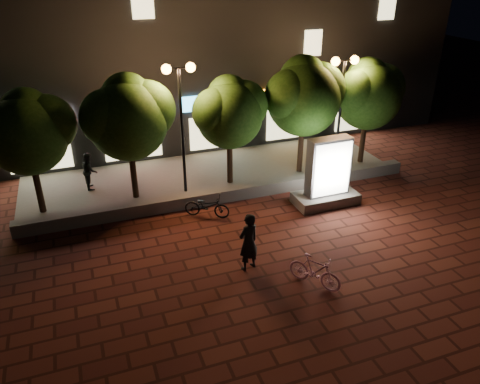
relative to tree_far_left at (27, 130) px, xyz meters
name	(u,v)px	position (x,y,z in m)	size (l,w,h in m)	color
ground	(269,253)	(6.95, -5.46, -3.29)	(80.00, 80.00, 0.00)	#58241B
retaining_wall	(230,194)	(6.95, -1.46, -3.04)	(16.00, 0.45, 0.50)	#63605C
sidewalk	(211,174)	(6.95, 1.04, -3.25)	(16.00, 5.00, 0.08)	#63605C
building_block	(172,37)	(6.94, 7.53, 1.70)	(28.00, 8.12, 11.30)	black
tree_far_left	(27,130)	(0.00, 0.00, 0.00)	(3.36, 2.80, 4.63)	black
tree_left	(128,115)	(3.50, 0.00, 0.15)	(3.60, 3.00, 4.89)	black
tree_mid	(230,110)	(7.50, 0.00, -0.08)	(3.24, 2.70, 4.50)	black
tree_right	(304,94)	(10.80, 0.00, 0.27)	(3.72, 3.10, 5.07)	black
tree_far_right	(369,92)	(14.00, 0.00, 0.08)	(3.48, 2.90, 4.76)	black
street_lamp_left	(180,97)	(5.45, -0.26, 0.74)	(1.26, 0.36, 5.18)	black
street_lamp_right	(343,85)	(12.45, -0.26, 0.60)	(1.26, 0.36, 4.98)	black
ad_kiosk	(327,178)	(10.40, -3.03, -2.20)	(2.52, 1.28, 2.71)	#63605C
scooter_pink	(315,271)	(7.52, -7.47, -2.79)	(0.47, 1.66, 1.00)	pink
rider	(248,242)	(6.00, -6.02, -2.33)	(0.71, 0.46, 1.93)	black
scooter_parked	(207,206)	(5.72, -2.46, -2.84)	(0.60, 1.71, 0.90)	black
pedestrian	(90,171)	(1.85, 1.40, -2.44)	(0.75, 0.59, 1.55)	black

